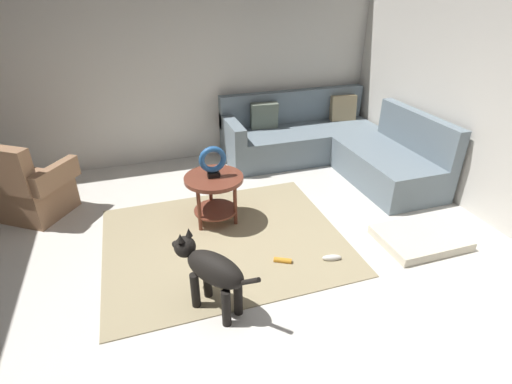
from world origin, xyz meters
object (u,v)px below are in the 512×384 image
object	(u,v)px
torus_sculpture	(213,161)
dog	(211,270)
armchair	(30,189)
dog_toy_rope	(283,260)
sectional_couch	(330,145)
side_table	(214,187)
dog_bed_mat	(420,238)
dog_toy_bone	(332,258)

from	to	relation	value
torus_sculpture	dog	world-z (taller)	torus_sculpture
armchair	dog_toy_rope	xyz separation A→B (m)	(2.26, -1.61, -0.30)
sectional_couch	dog	world-z (taller)	sectional_couch
sectional_couch	dog	bearing A→B (deg)	-134.60
side_table	dog	distance (m)	1.24
dog_bed_mat	dog_toy_bone	size ratio (longest dim) A/B	4.44
armchair	dog_toy_bone	size ratio (longest dim) A/B	5.55
side_table	dog_bed_mat	bearing A→B (deg)	-28.12
torus_sculpture	sectional_couch	bearing A→B (deg)	27.74
dog_bed_mat	dog	bearing A→B (deg)	-173.97
side_table	dog_toy_bone	xyz separation A→B (m)	(0.86, -0.97, -0.39)
armchair	dog_bed_mat	distance (m)	4.06
side_table	dog_bed_mat	size ratio (longest dim) A/B	0.75
sectional_couch	torus_sculpture	distance (m)	2.11
dog_bed_mat	dog_toy_bone	bearing A→B (deg)	179.64
armchair	dog_toy_rope	distance (m)	2.79
torus_sculpture	dog	distance (m)	1.28
side_table	torus_sculpture	size ratio (longest dim) A/B	1.84
armchair	dog	bearing A→B (deg)	-17.42
torus_sculpture	dog_toy_bone	size ratio (longest dim) A/B	1.81
side_table	dog_toy_bone	world-z (taller)	side_table
dog	dog_toy_rope	xyz separation A→B (m)	(0.73, 0.34, -0.35)
dog_bed_mat	dog	xyz separation A→B (m)	(-2.13, -0.23, 0.33)
side_table	dog_bed_mat	xyz separation A→B (m)	(1.83, -0.98, -0.37)
side_table	dog_toy_rope	world-z (taller)	side_table
armchair	dog_bed_mat	xyz separation A→B (m)	(3.67, -1.72, -0.28)
sectional_couch	dog_toy_rope	bearing A→B (deg)	-127.72
side_table	dog	size ratio (longest dim) A/B	0.84
side_table	dog	bearing A→B (deg)	-104.12
dog_bed_mat	dog	distance (m)	2.17
sectional_couch	dog_bed_mat	size ratio (longest dim) A/B	2.81
dog_bed_mat	dog_toy_rope	size ratio (longest dim) A/B	4.92
sectional_couch	dog_bed_mat	world-z (taller)	sectional_couch
torus_sculpture	dog_toy_rope	distance (m)	1.18
torus_sculpture	dog_toy_bone	distance (m)	1.47
armchair	dog	world-z (taller)	armchair
armchair	torus_sculpture	bearing A→B (deg)	12.24
dog_bed_mat	armchair	bearing A→B (deg)	154.84
sectional_couch	dog_bed_mat	xyz separation A→B (m)	(-0.01, -1.94, -0.24)
dog_toy_bone	dog_toy_rope	bearing A→B (deg)	165.86
torus_sculpture	dog_toy_bone	xyz separation A→B (m)	(0.86, -0.97, -0.68)
armchair	dog_toy_bone	xyz separation A→B (m)	(2.70, -1.72, -0.29)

